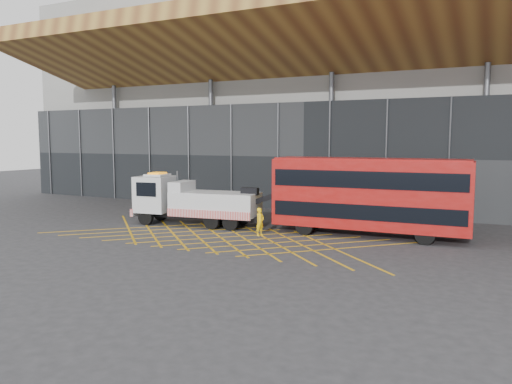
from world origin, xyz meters
The scene contains 6 objects.
ground_plane centered at (0.00, 0.00, 0.00)m, with size 120.00×120.00×0.00m, color #2C2C2F.
road_markings centered at (1.60, 0.00, 0.01)m, with size 19.96×7.16×0.01m.
construction_building centered at (1.92, 18.40, 8.98)m, with size 55.00×23.97×18.00m.
recovery_truck centered at (-1.97, 2.59, 1.51)m, with size 9.44×3.14×3.27m.
bus_towed centered at (8.68, 3.89, 2.37)m, with size 10.60×2.89×4.27m.
worker centered at (3.28, 1.44, 0.77)m, with size 0.56×0.37×1.54m, color yellow.
Camera 1 is at (15.16, -22.94, 5.29)m, focal length 35.00 mm.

